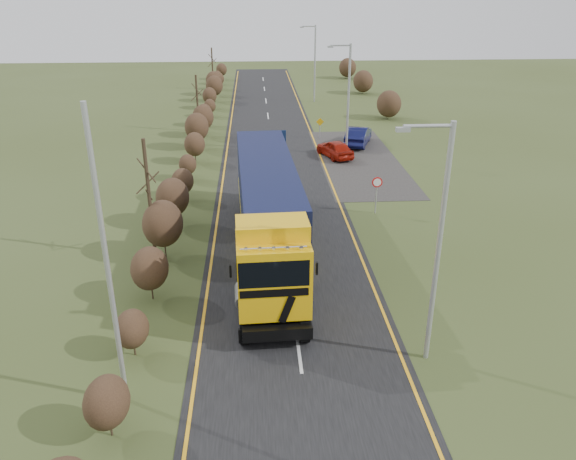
# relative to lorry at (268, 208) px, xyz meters

# --- Properties ---
(ground) EXTENTS (160.00, 160.00, 0.00)m
(ground) POSITION_rel_lorry_xyz_m (0.87, -3.90, -2.57)
(ground) COLOR #39451D
(ground) RESTS_ON ground
(road) EXTENTS (8.00, 120.00, 0.02)m
(road) POSITION_rel_lorry_xyz_m (0.87, 6.10, -2.56)
(road) COLOR black
(road) RESTS_ON ground
(layby) EXTENTS (6.00, 18.00, 0.02)m
(layby) POSITION_rel_lorry_xyz_m (7.37, 16.10, -2.56)
(layby) COLOR #2B2926
(layby) RESTS_ON ground
(lane_markings) EXTENTS (7.52, 116.00, 0.01)m
(lane_markings) POSITION_rel_lorry_xyz_m (0.87, 5.79, -2.54)
(lane_markings) COLOR #F0A716
(lane_markings) RESTS_ON road
(hedgerow) EXTENTS (2.24, 102.04, 6.05)m
(hedgerow) POSITION_rel_lorry_xyz_m (-5.12, 3.99, -0.95)
(hedgerow) COLOR #301F15
(hedgerow) RESTS_ON ground
(lorry) EXTENTS (3.26, 16.34, 4.53)m
(lorry) POSITION_rel_lorry_xyz_m (0.00, 0.00, 0.00)
(lorry) COLOR black
(lorry) RESTS_ON ground
(car_red_hatchback) EXTENTS (2.85, 4.26, 1.35)m
(car_red_hatchback) POSITION_rel_lorry_xyz_m (5.67, 16.99, -1.90)
(car_red_hatchback) COLOR maroon
(car_red_hatchback) RESTS_ON ground
(car_blue_sedan) EXTENTS (3.09, 4.97, 1.55)m
(car_blue_sedan) POSITION_rel_lorry_xyz_m (8.13, 20.51, -1.80)
(car_blue_sedan) COLOR #090C35
(car_blue_sedan) RESTS_ON ground
(streetlight_near) EXTENTS (1.85, 0.18, 8.69)m
(streetlight_near) POSITION_rel_lorry_xyz_m (5.37, -8.68, 2.21)
(streetlight_near) COLOR #A4A7A9
(streetlight_near) RESTS_ON ground
(streetlight_mid) EXTENTS (1.80, 0.18, 8.45)m
(streetlight_mid) POSITION_rel_lorry_xyz_m (6.58, 17.63, 2.07)
(streetlight_mid) COLOR #A4A7A9
(streetlight_mid) RESTS_ON ground
(streetlight_far) EXTENTS (1.78, 0.18, 8.32)m
(streetlight_far) POSITION_rel_lorry_xyz_m (6.29, 39.34, 1.99)
(streetlight_far) COLOR #A4A7A9
(streetlight_far) RESTS_ON ground
(left_pole) EXTENTS (0.16, 0.16, 9.73)m
(left_pole) POSITION_rel_lorry_xyz_m (-4.96, -10.36, 2.30)
(left_pole) COLOR #A4A7A9
(left_pole) RESTS_ON ground
(speed_sign) EXTENTS (0.62, 0.10, 2.24)m
(speed_sign) POSITION_rel_lorry_xyz_m (6.47, 5.26, -1.01)
(speed_sign) COLOR #A4A7A9
(speed_sign) RESTS_ON ground
(warning_board) EXTENTS (0.69, 0.11, 1.81)m
(warning_board) POSITION_rel_lorry_xyz_m (5.16, 22.87, -1.48)
(warning_board) COLOR #A4A7A9
(warning_board) RESTS_ON ground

